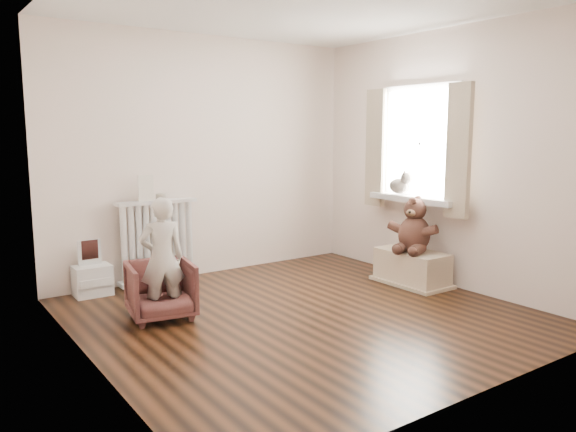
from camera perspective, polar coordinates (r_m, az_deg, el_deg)
floor at (r=4.95m, az=1.59°, el=-9.99°), size 3.60×3.60×0.01m
ceiling at (r=4.80m, az=1.73°, el=20.87°), size 3.60×3.60×0.01m
back_wall at (r=6.24m, az=-8.32°, el=5.96°), size 3.60×0.02×2.60m
front_wall at (r=3.44m, az=19.93°, el=3.42°), size 3.60×0.02×2.60m
left_wall at (r=3.91m, az=-20.08°, el=3.98°), size 0.02×3.60×2.60m
right_wall at (r=5.96m, az=15.75°, el=5.60°), size 0.02×3.60×2.60m
window at (r=6.11m, az=13.38°, el=7.17°), size 0.03×0.90×1.10m
window_sill at (r=6.09m, az=12.63°, el=1.71°), size 0.22×1.10×0.06m
curtain_left at (r=5.67m, az=16.95°, el=6.32°), size 0.06×0.26×1.30m
curtain_right at (r=6.43m, az=8.89°, el=6.82°), size 0.06×0.26×1.30m
radiator at (r=5.98m, az=-13.07°, el=-3.09°), size 0.83×0.16×0.88m
paper_doll at (r=5.85m, az=-14.24°, el=2.78°), size 0.16×0.01×0.27m
tin_a at (r=5.92m, az=-12.77°, el=1.91°), size 0.11×0.11×0.06m
toy_vanity at (r=5.76m, az=-19.32°, el=-4.97°), size 0.34×0.25×0.54m
armchair at (r=4.92m, az=-12.79°, el=-7.35°), size 0.61×0.62×0.49m
child at (r=4.80m, az=-12.68°, el=-4.20°), size 0.41×0.30×1.03m
toy_bench at (r=6.00m, az=12.48°, el=-4.89°), size 0.39×0.74×0.35m
teddy_bear at (r=5.89m, az=12.75°, el=-0.49°), size 0.55×0.49×0.56m
plush_cat at (r=6.20m, az=11.23°, el=3.09°), size 0.29×0.35×0.25m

